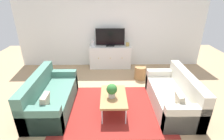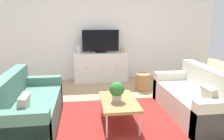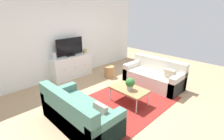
{
  "view_description": "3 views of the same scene",
  "coord_description": "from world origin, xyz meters",
  "views": [
    {
      "loc": [
        -0.06,
        -3.42,
        2.47
      ],
      "look_at": [
        0.0,
        0.33,
        0.76
      ],
      "focal_mm": 27.69,
      "sensor_mm": 36.0,
      "label": 1
    },
    {
      "loc": [
        -0.53,
        -3.41,
        1.67
      ],
      "look_at": [
        0.0,
        0.33,
        0.76
      ],
      "focal_mm": 34.73,
      "sensor_mm": 36.0,
      "label": 2
    },
    {
      "loc": [
        -2.99,
        -2.66,
        2.33
      ],
      "look_at": [
        0.0,
        0.33,
        0.76
      ],
      "focal_mm": 27.45,
      "sensor_mm": 36.0,
      "label": 3
    }
  ],
  "objects": [
    {
      "name": "ground_plane",
      "position": [
        0.0,
        0.0,
        0.0
      ],
      "size": [
        10.0,
        10.0,
        0.0
      ],
      "primitive_type": "plane",
      "color": "tan"
    },
    {
      "name": "wall_back",
      "position": [
        0.0,
        2.55,
        1.35
      ],
      "size": [
        6.4,
        0.12,
        2.7
      ],
      "primitive_type": "cube",
      "color": "white",
      "rests_on": "ground_plane"
    },
    {
      "name": "area_rug",
      "position": [
        0.0,
        -0.15,
        0.01
      ],
      "size": [
        2.5,
        1.9,
        0.01
      ],
      "primitive_type": "cube",
      "color": "maroon",
      "rests_on": "ground_plane"
    },
    {
      "name": "couch_left_side",
      "position": [
        -1.43,
        -0.1,
        0.28
      ],
      "size": [
        0.82,
        1.77,
        0.82
      ],
      "color": "#4C7A6B",
      "rests_on": "ground_plane"
    },
    {
      "name": "couch_right_side",
      "position": [
        1.43,
        -0.1,
        0.28
      ],
      "size": [
        0.82,
        1.77,
        0.82
      ],
      "color": "beige",
      "rests_on": "ground_plane"
    },
    {
      "name": "coffee_table",
      "position": [
        0.02,
        -0.25,
        0.38
      ],
      "size": [
        0.56,
        0.92,
        0.41
      ],
      "color": "#A37547",
      "rests_on": "ground_plane"
    },
    {
      "name": "potted_plant",
      "position": [
        -0.01,
        -0.3,
        0.58
      ],
      "size": [
        0.23,
        0.23,
        0.31
      ],
      "color": "#B7B2A8",
      "rests_on": "coffee_table"
    },
    {
      "name": "tv_console",
      "position": [
        -0.03,
        2.27,
        0.39
      ],
      "size": [
        1.42,
        0.47,
        0.77
      ],
      "color": "white",
      "rests_on": "ground_plane"
    },
    {
      "name": "flat_screen_tv",
      "position": [
        -0.03,
        2.29,
        1.07
      ],
      "size": [
        0.97,
        0.16,
        0.6
      ],
      "color": "black",
      "rests_on": "tv_console"
    },
    {
      "name": "glass_vase",
      "position": [
        -0.62,
        2.27,
        0.87
      ],
      "size": [
        0.11,
        0.11,
        0.2
      ],
      "primitive_type": "cylinder",
      "color": "silver",
      "rests_on": "tv_console"
    },
    {
      "name": "mantel_clock",
      "position": [
        0.56,
        2.27,
        0.84
      ],
      "size": [
        0.11,
        0.07,
        0.13
      ],
      "primitive_type": "cube",
      "color": "tan",
      "rests_on": "tv_console"
    },
    {
      "name": "wicker_basket",
      "position": [
        0.88,
        1.35,
        0.2
      ],
      "size": [
        0.34,
        0.34,
        0.4
      ],
      "primitive_type": "cylinder",
      "color": "#9E7547",
      "rests_on": "ground_plane"
    }
  ]
}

